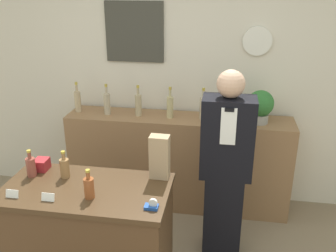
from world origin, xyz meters
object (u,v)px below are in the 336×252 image
(shopkeeper, at_px, (225,169))
(paper_bag, at_px, (160,157))
(potted_plant, at_px, (260,105))
(tape_dispenser, at_px, (152,205))

(shopkeeper, distance_m, paper_bag, 0.65)
(shopkeeper, relative_size, potted_plant, 5.18)
(shopkeeper, height_order, potted_plant, shopkeeper)
(shopkeeper, xyz_separation_m, paper_bag, (-0.49, -0.35, 0.24))
(potted_plant, relative_size, paper_bag, 0.96)
(paper_bag, bearing_deg, shopkeeper, 36.06)
(potted_plant, bearing_deg, paper_bag, -127.14)
(shopkeeper, bearing_deg, paper_bag, -143.94)
(tape_dispenser, bearing_deg, potted_plant, 62.35)
(potted_plant, xyz_separation_m, tape_dispenser, (-0.76, -1.44, -0.24))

